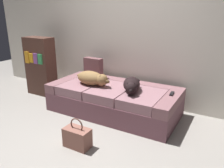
{
  "coord_description": "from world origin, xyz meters",
  "views": [
    {
      "loc": [
        1.62,
        -1.81,
        1.57
      ],
      "look_at": [
        0.0,
        1.03,
        0.49
      ],
      "focal_mm": 35.99,
      "sensor_mm": 36.0,
      "label": 1
    }
  ],
  "objects_px": {
    "dog_tan": "(92,78)",
    "handbag": "(77,137)",
    "tv_remote": "(172,94)",
    "bookshelf": "(41,66)",
    "couch": "(114,99)",
    "dog_dark": "(132,85)",
    "throw_pillow": "(93,68)"
  },
  "relations": [
    {
      "from": "tv_remote",
      "to": "bookshelf",
      "type": "bearing_deg",
      "value": 176.44
    },
    {
      "from": "couch",
      "to": "tv_remote",
      "type": "relative_size",
      "value": 13.41
    },
    {
      "from": "bookshelf",
      "to": "tv_remote",
      "type": "bearing_deg",
      "value": 0.64
    },
    {
      "from": "dog_dark",
      "to": "tv_remote",
      "type": "xyz_separation_m",
      "value": [
        0.55,
        0.17,
        -0.09
      ]
    },
    {
      "from": "couch",
      "to": "dog_tan",
      "type": "height_order",
      "value": "dog_tan"
    },
    {
      "from": "dog_tan",
      "to": "handbag",
      "type": "relative_size",
      "value": 1.71
    },
    {
      "from": "couch",
      "to": "tv_remote",
      "type": "distance_m",
      "value": 0.92
    },
    {
      "from": "dog_dark",
      "to": "bookshelf",
      "type": "bearing_deg",
      "value": 175.98
    },
    {
      "from": "dog_dark",
      "to": "handbag",
      "type": "relative_size",
      "value": 1.47
    },
    {
      "from": "dog_tan",
      "to": "tv_remote",
      "type": "relative_size",
      "value": 4.31
    },
    {
      "from": "dog_dark",
      "to": "bookshelf",
      "type": "xyz_separation_m",
      "value": [
        -1.98,
        0.14,
        0.01
      ]
    },
    {
      "from": "dog_dark",
      "to": "bookshelf",
      "type": "distance_m",
      "value": 1.98
    },
    {
      "from": "dog_dark",
      "to": "throw_pillow",
      "type": "distance_m",
      "value": 0.97
    },
    {
      "from": "dog_tan",
      "to": "dog_dark",
      "type": "height_order",
      "value": "dog_tan"
    },
    {
      "from": "tv_remote",
      "to": "bookshelf",
      "type": "distance_m",
      "value": 2.53
    },
    {
      "from": "couch",
      "to": "bookshelf",
      "type": "bearing_deg",
      "value": 177.71
    },
    {
      "from": "dog_tan",
      "to": "throw_pillow",
      "type": "distance_m",
      "value": 0.46
    },
    {
      "from": "handbag",
      "to": "dog_tan",
      "type": "bearing_deg",
      "value": 113.63
    },
    {
      "from": "tv_remote",
      "to": "handbag",
      "type": "distance_m",
      "value": 1.44
    },
    {
      "from": "throw_pillow",
      "to": "handbag",
      "type": "height_order",
      "value": "throw_pillow"
    },
    {
      "from": "dog_tan",
      "to": "handbag",
      "type": "bearing_deg",
      "value": -66.37
    },
    {
      "from": "dog_dark",
      "to": "handbag",
      "type": "height_order",
      "value": "dog_dark"
    },
    {
      "from": "handbag",
      "to": "throw_pillow",
      "type": "bearing_deg",
      "value": 116.29
    },
    {
      "from": "throw_pillow",
      "to": "bookshelf",
      "type": "height_order",
      "value": "bookshelf"
    },
    {
      "from": "dog_dark",
      "to": "couch",
      "type": "bearing_deg",
      "value": 167.77
    },
    {
      "from": "dog_dark",
      "to": "handbag",
      "type": "distance_m",
      "value": 1.1
    },
    {
      "from": "tv_remote",
      "to": "bookshelf",
      "type": "relative_size",
      "value": 0.14
    },
    {
      "from": "dog_dark",
      "to": "handbag",
      "type": "bearing_deg",
      "value": -103.88
    },
    {
      "from": "couch",
      "to": "bookshelf",
      "type": "distance_m",
      "value": 1.67
    },
    {
      "from": "dog_tan",
      "to": "bookshelf",
      "type": "height_order",
      "value": "bookshelf"
    },
    {
      "from": "bookshelf",
      "to": "handbag",
      "type": "bearing_deg",
      "value": -32.95
    },
    {
      "from": "couch",
      "to": "handbag",
      "type": "relative_size",
      "value": 5.32
    }
  ]
}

